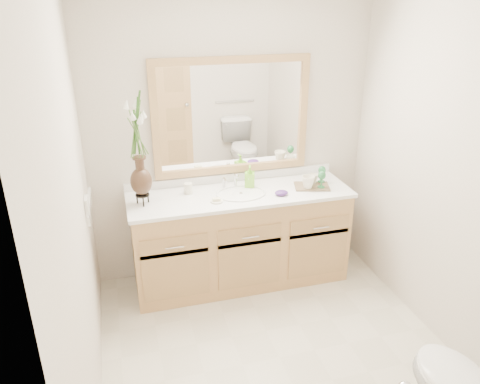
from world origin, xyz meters
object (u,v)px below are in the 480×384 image
object	(u,v)px
soap_bottle	(250,177)
tray	(312,186)
flower_vase	(137,137)
tumbler	(188,188)

from	to	relation	value
soap_bottle	tray	size ratio (longest dim) A/B	0.58
flower_vase	tumbler	bearing A→B (deg)	16.51
tumbler	soap_bottle	bearing A→B (deg)	1.13
tumbler	tray	xyz separation A→B (m)	(1.03, -0.15, -0.04)
flower_vase	soap_bottle	distance (m)	1.02
tray	tumbler	bearing A→B (deg)	-172.51
soap_bottle	flower_vase	bearing A→B (deg)	-154.80
flower_vase	tray	distance (m)	1.50
tumbler	soap_bottle	size ratio (longest dim) A/B	0.53
tumbler	soap_bottle	xyz separation A→B (m)	(0.53, 0.01, 0.04)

